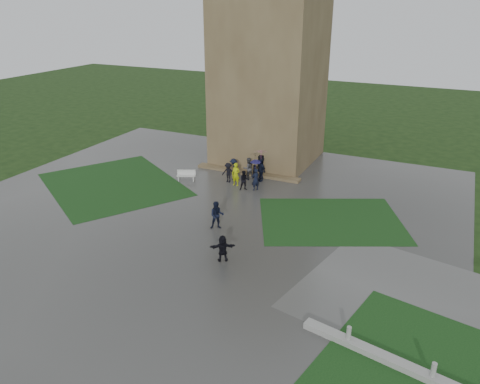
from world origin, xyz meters
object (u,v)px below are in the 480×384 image
at_px(tower, 270,56).
at_px(pedestrian_mid, 217,215).
at_px(bench, 186,175).
at_px(pedestrian_near, 223,248).

relative_size(tower, pedestrian_mid, 9.95).
distance_m(bench, pedestrian_near, 12.70).
bearing_deg(pedestrian_mid, bench, 106.61).
height_order(tower, pedestrian_mid, tower).
relative_size(tower, bench, 11.76).
xyz_separation_m(tower, bench, (-3.78, -7.85, -8.54)).
distance_m(pedestrian_mid, pedestrian_near, 3.95).
bearing_deg(tower, bench, -115.74).
xyz_separation_m(tower, pedestrian_mid, (2.32, -14.19, -8.08)).
bearing_deg(pedestrian_near, pedestrian_mid, -89.60).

